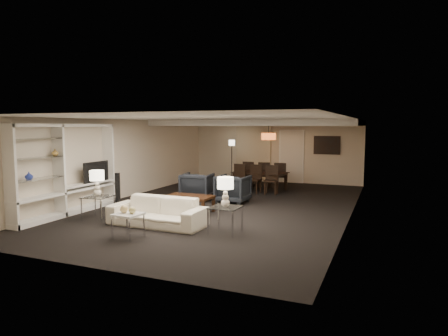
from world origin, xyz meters
TOP-DOWN VIEW (x-y plane):
  - floor at (0.00, 0.00)m, footprint 11.00×11.00m
  - ceiling at (0.00, 0.00)m, footprint 7.00×11.00m
  - wall_back at (0.00, 5.50)m, footprint 7.00×0.02m
  - wall_front at (0.00, -5.50)m, footprint 7.00×0.02m
  - wall_left at (-3.50, 0.00)m, footprint 0.02×11.00m
  - wall_right at (3.50, 0.00)m, footprint 0.02×11.00m
  - ceiling_soffit at (0.00, 3.50)m, footprint 7.00×4.00m
  - curtains at (-0.90, 5.42)m, footprint 1.50×0.12m
  - door at (0.70, 5.47)m, footprint 0.90×0.05m
  - painting at (2.10, 5.46)m, footprint 0.95×0.04m
  - media_unit at (-3.31, -2.60)m, footprint 0.38×3.40m
  - pendant_light at (0.30, 3.50)m, footprint 0.52×0.52m
  - sofa at (-0.54, -2.72)m, footprint 2.27×0.92m
  - coffee_table at (-0.54, -1.12)m, footprint 1.25×0.74m
  - armchair_left at (-1.14, 0.58)m, footprint 1.01×1.03m
  - armchair_right at (0.06, 0.58)m, footprint 0.92×0.95m
  - side_table_left at (-2.24, -2.72)m, footprint 0.67×0.67m
  - side_table_right at (1.16, -2.72)m, footprint 0.63×0.63m
  - table_lamp_left at (-2.24, -2.72)m, footprint 0.36×0.36m
  - table_lamp_right at (1.16, -2.72)m, footprint 0.36×0.36m
  - marble_table at (-0.54, -3.82)m, footprint 0.56×0.56m
  - gold_gourd_a at (-0.64, -3.82)m, footprint 0.16×0.16m
  - gold_gourd_b at (-0.44, -3.82)m, footprint 0.14×0.14m
  - television at (-3.28, -1.64)m, footprint 0.97×0.13m
  - vase_blue at (-3.31, -3.77)m, footprint 0.18×0.18m
  - vase_amber at (-3.31, -2.96)m, footprint 0.16×0.16m
  - floor_speaker at (-2.77, -1.24)m, footprint 0.12×0.12m
  - dining_table at (0.10, 3.09)m, footprint 1.97×1.27m
  - chair_nl at (-0.50, 2.44)m, footprint 0.47×0.47m
  - chair_nm at (0.10, 2.44)m, footprint 0.49×0.49m
  - chair_nr at (0.70, 2.44)m, footprint 0.50×0.50m
  - chair_fl at (-0.50, 3.74)m, footprint 0.47×0.47m
  - chair_fm at (0.10, 3.74)m, footprint 0.50×0.50m
  - chair_fr at (0.70, 3.74)m, footprint 0.51×0.51m
  - floor_lamp at (-1.60, 4.72)m, footprint 0.26×0.26m

SIDE VIEW (x-z plane):
  - floor at x=0.00m, z-range 0.00..0.00m
  - coffee_table at x=-0.54m, z-range 0.00..0.44m
  - marble_table at x=-0.54m, z-range 0.00..0.52m
  - side_table_left at x=-2.24m, z-range 0.00..0.58m
  - side_table_right at x=1.16m, z-range 0.00..0.58m
  - dining_table at x=0.10m, z-range 0.00..0.65m
  - sofa at x=-0.54m, z-range 0.00..0.66m
  - armchair_left at x=-1.14m, z-range 0.00..0.84m
  - armchair_right at x=0.06m, z-range 0.00..0.84m
  - floor_speaker at x=-2.77m, z-range 0.00..0.97m
  - chair_nl at x=-0.50m, z-range 0.00..0.97m
  - chair_nm at x=0.10m, z-range 0.00..0.97m
  - chair_nr at x=0.70m, z-range 0.00..0.97m
  - chair_fl at x=-0.50m, z-range 0.00..0.97m
  - chair_fm at x=0.10m, z-range 0.00..0.97m
  - chair_fr at x=0.70m, z-range 0.00..0.97m
  - gold_gourd_b at x=-0.44m, z-range 0.52..0.66m
  - gold_gourd_a at x=-0.64m, z-range 0.52..0.68m
  - floor_lamp at x=-1.60m, z-range 0.00..1.73m
  - table_lamp_left at x=-2.24m, z-range 0.58..1.22m
  - table_lamp_right at x=1.16m, z-range 0.58..1.22m
  - television at x=-3.28m, z-range 0.75..1.31m
  - door at x=0.70m, z-range 0.00..2.10m
  - vase_blue at x=-3.31m, z-range 1.06..1.25m
  - media_unit at x=-3.31m, z-range 0.00..2.35m
  - curtains at x=-0.90m, z-range 0.00..2.40m
  - wall_back at x=0.00m, z-range 0.00..2.50m
  - wall_front at x=0.00m, z-range 0.00..2.50m
  - wall_left at x=-3.50m, z-range 0.00..2.50m
  - wall_right at x=3.50m, z-range 0.00..2.50m
  - painting at x=2.10m, z-range 1.23..1.88m
  - vase_amber at x=-3.31m, z-range 1.56..1.73m
  - pendant_light at x=0.30m, z-range 1.80..2.04m
  - ceiling_soffit at x=0.00m, z-range 2.30..2.50m
  - ceiling at x=0.00m, z-range 2.49..2.51m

